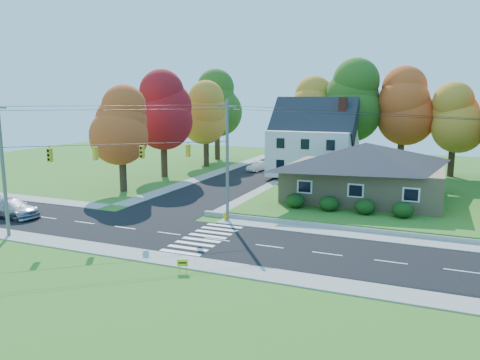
# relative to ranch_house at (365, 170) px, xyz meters

# --- Properties ---
(ground) EXTENTS (120.00, 120.00, 0.00)m
(ground) POSITION_rel_ranch_house_xyz_m (-8.00, -16.00, -3.27)
(ground) COLOR #3D7923
(road_main) EXTENTS (90.00, 8.00, 0.02)m
(road_main) POSITION_rel_ranch_house_xyz_m (-8.00, -16.00, -3.26)
(road_main) COLOR black
(road_main) RESTS_ON ground
(road_cross) EXTENTS (8.00, 44.00, 0.02)m
(road_cross) POSITION_rel_ranch_house_xyz_m (-16.00, 10.00, -3.25)
(road_cross) COLOR black
(road_cross) RESTS_ON ground
(sidewalk_north) EXTENTS (90.00, 2.00, 0.08)m
(sidewalk_north) POSITION_rel_ranch_house_xyz_m (-8.00, -11.00, -3.23)
(sidewalk_north) COLOR #9C9A90
(sidewalk_north) RESTS_ON ground
(sidewalk_south) EXTENTS (90.00, 2.00, 0.08)m
(sidewalk_south) POSITION_rel_ranch_house_xyz_m (-8.00, -21.00, -3.23)
(sidewalk_south) COLOR #9C9A90
(sidewalk_south) RESTS_ON ground
(lawn) EXTENTS (30.00, 30.00, 0.50)m
(lawn) POSITION_rel_ranch_house_xyz_m (5.00, 5.00, -3.02)
(lawn) COLOR #3D7923
(lawn) RESTS_ON ground
(ranch_house) EXTENTS (14.60, 10.60, 5.40)m
(ranch_house) POSITION_rel_ranch_house_xyz_m (0.00, 0.00, 0.00)
(ranch_house) COLOR tan
(ranch_house) RESTS_ON lawn
(colonial_house) EXTENTS (10.40, 8.40, 9.60)m
(colonial_house) POSITION_rel_ranch_house_xyz_m (-7.96, 12.00, 1.32)
(colonial_house) COLOR silver
(colonial_house) RESTS_ON lawn
(hedge_row) EXTENTS (10.70, 1.70, 1.27)m
(hedge_row) POSITION_rel_ranch_house_xyz_m (-0.50, -6.20, -2.13)
(hedge_row) COLOR #163A10
(hedge_row) RESTS_ON lawn
(traffic_infrastructure) EXTENTS (38.10, 10.66, 10.00)m
(traffic_infrastructure) POSITION_rel_ranch_house_xyz_m (-8.15, -14.65, 1.88)
(traffic_infrastructure) COLOR #666059
(traffic_infrastructure) RESTS_ON ground
(tree_lot_0) EXTENTS (6.72, 6.72, 12.51)m
(tree_lot_0) POSITION_rel_ranch_house_xyz_m (-10.00, 18.00, 5.04)
(tree_lot_0) COLOR #3F2A19
(tree_lot_0) RESTS_ON lawn
(tree_lot_1) EXTENTS (7.84, 7.84, 14.60)m
(tree_lot_1) POSITION_rel_ranch_house_xyz_m (-4.00, 17.00, 6.35)
(tree_lot_1) COLOR #3F2A19
(tree_lot_1) RESTS_ON lawn
(tree_lot_2) EXTENTS (7.28, 7.28, 13.56)m
(tree_lot_2) POSITION_rel_ranch_house_xyz_m (2.00, 18.00, 5.70)
(tree_lot_2) COLOR #3F2A19
(tree_lot_2) RESTS_ON lawn
(tree_lot_3) EXTENTS (6.16, 6.16, 11.47)m
(tree_lot_3) POSITION_rel_ranch_house_xyz_m (8.00, 17.00, 4.39)
(tree_lot_3) COLOR #3F2A19
(tree_lot_3) RESTS_ON lawn
(tree_west_0) EXTENTS (6.16, 6.16, 11.47)m
(tree_west_0) POSITION_rel_ranch_house_xyz_m (-25.00, -4.00, 3.89)
(tree_west_0) COLOR #3F2A19
(tree_west_0) RESTS_ON ground
(tree_west_1) EXTENTS (7.28, 7.28, 13.56)m
(tree_west_1) POSITION_rel_ranch_house_xyz_m (-26.00, 6.00, 5.20)
(tree_west_1) COLOR #3F2A19
(tree_west_1) RESTS_ON ground
(tree_west_2) EXTENTS (6.72, 6.72, 12.51)m
(tree_west_2) POSITION_rel_ranch_house_xyz_m (-25.00, 16.00, 4.54)
(tree_west_2) COLOR #3F2A19
(tree_west_2) RESTS_ON ground
(tree_west_3) EXTENTS (7.84, 7.84, 14.60)m
(tree_west_3) POSITION_rel_ranch_house_xyz_m (-27.00, 24.00, 5.85)
(tree_west_3) COLOR #3F2A19
(tree_west_3) RESTS_ON ground
(silver_sedan) EXTENTS (5.57, 2.54, 1.58)m
(silver_sedan) POSITION_rel_ranch_house_xyz_m (-26.99, -16.96, -2.46)
(silver_sedan) COLOR #9D9CA6
(silver_sedan) RESTS_ON road_main
(white_car) EXTENTS (2.64, 4.16, 1.29)m
(white_car) POSITION_rel_ranch_house_xyz_m (-16.30, 14.87, -2.60)
(white_car) COLOR silver
(white_car) RESTS_ON road_cross
(fire_hydrant) EXTENTS (0.40, 0.31, 0.70)m
(fire_hydrant) POSITION_rel_ranch_house_xyz_m (-9.61, -11.00, -2.93)
(fire_hydrant) COLOR #EBBF04
(fire_hydrant) RESTS_ON ground
(yard_sign) EXTENTS (0.60, 0.29, 0.80)m
(yard_sign) POSITION_rel_ranch_house_xyz_m (-7.12, -22.50, -2.69)
(yard_sign) COLOR black
(yard_sign) RESTS_ON ground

